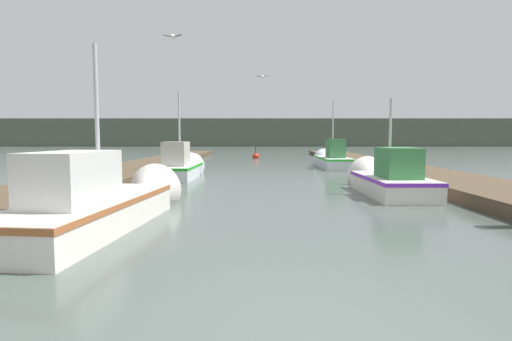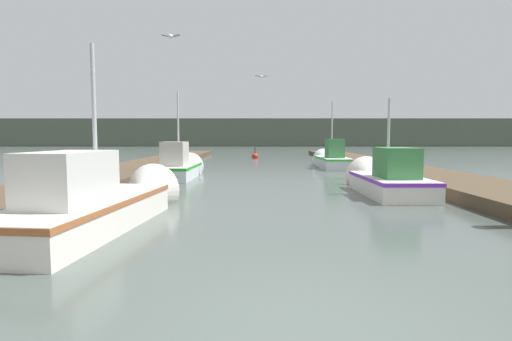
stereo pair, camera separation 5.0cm
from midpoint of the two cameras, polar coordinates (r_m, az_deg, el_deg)
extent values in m
plane|color=#47514C|center=(3.89, 7.15, -22.02)|extent=(200.00, 200.00, 0.00)
cube|color=#4C3D2B|center=(20.36, -16.67, 0.23)|extent=(2.98, 40.00, 0.36)
cube|color=#4C3D2B|center=(20.63, 19.08, 0.23)|extent=(2.98, 40.00, 0.36)
cube|color=#4C5647|center=(78.15, 0.34, 5.40)|extent=(120.00, 16.00, 4.91)
cube|color=silver|center=(8.10, -22.67, -5.83)|extent=(1.97, 4.80, 0.60)
cube|color=#A1582F|center=(8.06, -22.72, -4.14)|extent=(2.01, 4.83, 0.10)
cone|color=silver|center=(10.71, -15.29, -3.09)|extent=(1.55, 1.27, 1.44)
cube|color=silver|center=(7.50, -24.97, -0.95)|extent=(1.16, 1.85, 0.90)
cylinder|color=#B2B2B7|center=(8.29, -21.91, 6.61)|extent=(0.08, 0.08, 2.91)
cube|color=silver|center=(12.63, 18.73, -2.05)|extent=(1.59, 3.70, 0.58)
cube|color=purple|center=(12.60, 18.76, -1.02)|extent=(1.62, 3.73, 0.10)
cone|color=silver|center=(14.77, 15.89, -1.01)|extent=(1.50, 0.84, 1.50)
cube|color=#387A42|center=(12.13, 19.53, 1.07)|extent=(0.97, 1.46, 0.86)
cylinder|color=#B2B2B7|center=(12.80, 18.51, 4.55)|extent=(0.08, 0.08, 2.32)
cube|color=silver|center=(17.14, -11.06, -0.14)|extent=(1.53, 3.80, 0.57)
cube|color=#1DA51A|center=(17.12, -11.07, 0.61)|extent=(1.56, 3.83, 0.10)
cone|color=silver|center=(19.42, -9.61, 0.47)|extent=(1.40, 0.93, 1.38)
cube|color=#B2AD9E|center=(16.63, -11.44, 2.37)|extent=(0.95, 1.30, 0.98)
cylinder|color=#B2B2B7|center=(17.35, -10.96, 5.98)|extent=(0.08, 0.08, 3.10)
cube|color=silver|center=(22.80, 10.95, 1.14)|extent=(1.46, 4.40, 0.60)
cube|color=green|center=(22.79, 10.96, 1.75)|extent=(1.49, 4.43, 0.10)
cone|color=silver|center=(25.52, 9.82, 1.55)|extent=(1.36, 1.14, 1.35)
cube|color=#387A42|center=(22.23, 11.24, 3.13)|extent=(0.87, 1.38, 1.02)
cylinder|color=#B2B2B7|center=(23.08, 10.88, 5.87)|extent=(0.08, 0.08, 3.17)
cylinder|color=#473523|center=(11.75, -22.41, -1.58)|extent=(0.20, 0.20, 1.02)
cylinder|color=silver|center=(11.70, -22.49, 0.99)|extent=(0.24, 0.24, 0.04)
cylinder|color=#473523|center=(25.49, -10.11, 2.19)|extent=(0.25, 0.25, 1.18)
cylinder|color=silver|center=(25.47, -10.13, 3.55)|extent=(0.29, 0.29, 0.04)
sphere|color=red|center=(32.33, -0.08, 2.03)|extent=(0.53, 0.53, 0.53)
cylinder|color=black|center=(32.31, -0.08, 2.95)|extent=(0.06, 0.06, 0.50)
ellipsoid|color=white|center=(18.33, 0.84, 13.24)|extent=(0.18, 0.30, 0.12)
cube|color=gray|center=(18.35, 1.28, 13.30)|extent=(0.29, 0.16, 0.07)
cube|color=gray|center=(18.31, 0.41, 13.32)|extent=(0.29, 0.16, 0.07)
ellipsoid|color=white|center=(12.15, -11.90, 18.21)|extent=(0.17, 0.30, 0.12)
cube|color=gray|center=(12.11, -11.26, 18.36)|extent=(0.28, 0.15, 0.07)
cube|color=gray|center=(12.20, -12.55, 18.24)|extent=(0.28, 0.15, 0.07)
camera|label=1|loc=(0.03, -90.12, -0.01)|focal=28.00mm
camera|label=2|loc=(0.03, 89.88, 0.01)|focal=28.00mm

